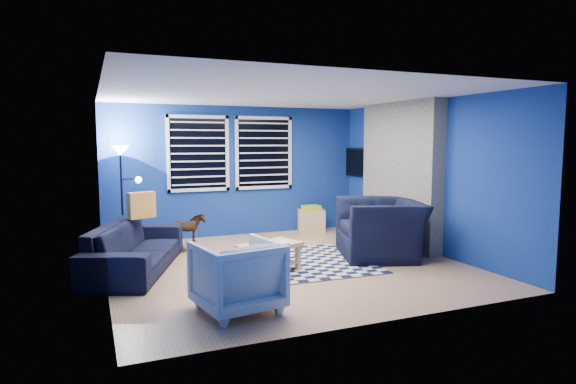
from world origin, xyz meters
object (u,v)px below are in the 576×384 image
Objects in this scene: armchair_bent at (237,276)px; cabinet at (311,220)px; rocking_horse at (187,229)px; floor_lamp at (122,165)px; armchair_big at (380,229)px; coffee_table at (270,252)px; sofa at (135,247)px; tv at (359,162)px.

cabinet is (2.72, 3.87, -0.15)m from armchair_bent.
armchair_bent is at bearing 165.61° from rocking_horse.
armchair_big is at bearing -30.58° from floor_lamp.
coffee_table is 3.18m from cabinet.
rocking_horse is at bearing -18.24° from sofa.
armchair_big reaches higher than coffee_table.
floor_lamp reaches higher than rocking_horse.
armchair_bent is at bearing -135.42° from tv.
coffee_table is at bearing -53.99° from floor_lamp.
floor_lamp is (-1.76, 2.42, 1.14)m from coffee_table.
rocking_horse is (-2.73, 1.78, -0.12)m from armchair_big.
armchair_big is at bearing -112.22° from tv.
coffee_table is at bearing -107.62° from cabinet.
rocking_horse is 0.62× the size of coffee_table.
armchair_bent is 3.96m from floor_lamp.
sofa is at bearing 128.10° from rocking_horse.
floor_lamp is at bearing -85.98° from armchair_bent.
armchair_big is 4.43m from floor_lamp.
sofa is 1.32× the size of floor_lamp.
armchair_bent is at bearing -123.42° from coffee_table.
armchair_big is 0.79× the size of floor_lamp.
sofa is 3.77× the size of rocking_horse.
armchair_bent is 0.48× the size of floor_lamp.
tv reaches higher than armchair_big.
sofa is 2.72× the size of armchair_bent.
rocking_horse reaches higher than coffee_table.
cabinet is at bearing -134.69° from armchair_bent.
tv is 4.89m from sofa.
floor_lamp reaches higher than armchair_big.
armchair_big is 1.63× the size of armchair_bent.
floor_lamp is (-0.90, 3.71, 1.05)m from armchair_bent.
floor_lamp is (-0.99, 0.42, 1.11)m from rocking_horse.
rocking_horse is at bearing -149.43° from cabinet.
armchair_bent is 1.37× the size of cabinet.
tv reaches higher than sofa.
armchair_bent is 3.30m from rocking_horse.
armchair_big is 3.26m from rocking_horse.
coffee_table is (0.86, 1.30, -0.09)m from armchair_bent.
cabinet is at bearing -90.58° from rocking_horse.
sofa reaches higher than coffee_table.
armchair_bent is (0.86, -2.13, 0.05)m from sofa.
tv is 4.58m from floor_lamp.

